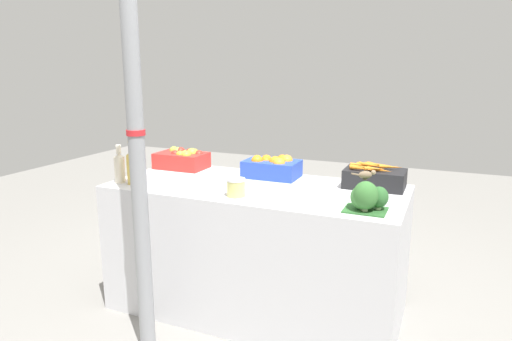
{
  "coord_description": "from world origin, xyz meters",
  "views": [
    {
      "loc": [
        1.12,
        -2.59,
        1.6
      ],
      "look_at": [
        0.0,
        0.0,
        0.96
      ],
      "focal_mm": 32.0,
      "sensor_mm": 36.0,
      "label": 1
    }
  ],
  "objects_px": {
    "broccoli_pile": "(367,197)",
    "apple_crate": "(182,158)",
    "juice_bottle_golden": "(132,166)",
    "pickle_jar": "(236,187)",
    "carrot_crate": "(375,177)",
    "sparrow_bird": "(366,174)",
    "support_pole": "(137,154)",
    "juice_bottle_cloudy": "(120,167)",
    "orange_crate": "(272,167)"
  },
  "relations": [
    {
      "from": "carrot_crate",
      "to": "pickle_jar",
      "type": "bearing_deg",
      "value": -143.6
    },
    {
      "from": "support_pole",
      "to": "pickle_jar",
      "type": "relative_size",
      "value": 20.43
    },
    {
      "from": "carrot_crate",
      "to": "juice_bottle_golden",
      "type": "height_order",
      "value": "juice_bottle_golden"
    },
    {
      "from": "carrot_crate",
      "to": "juice_bottle_golden",
      "type": "distance_m",
      "value": 1.55
    },
    {
      "from": "pickle_jar",
      "to": "sparrow_bird",
      "type": "height_order",
      "value": "sparrow_bird"
    },
    {
      "from": "juice_bottle_golden",
      "to": "pickle_jar",
      "type": "distance_m",
      "value": 0.75
    },
    {
      "from": "broccoli_pile",
      "to": "juice_bottle_golden",
      "type": "bearing_deg",
      "value": -179.45
    },
    {
      "from": "orange_crate",
      "to": "juice_bottle_golden",
      "type": "distance_m",
      "value": 0.93
    },
    {
      "from": "juice_bottle_golden",
      "to": "sparrow_bird",
      "type": "distance_m",
      "value": 1.49
    },
    {
      "from": "carrot_crate",
      "to": "juice_bottle_golden",
      "type": "xyz_separation_m",
      "value": [
        -1.46,
        -0.53,
        0.05
      ]
    },
    {
      "from": "juice_bottle_cloudy",
      "to": "sparrow_bird",
      "type": "relative_size",
      "value": 1.98
    },
    {
      "from": "juice_bottle_golden",
      "to": "juice_bottle_cloudy",
      "type": "bearing_deg",
      "value": 180.0
    },
    {
      "from": "support_pole",
      "to": "juice_bottle_golden",
      "type": "bearing_deg",
      "value": 132.24
    },
    {
      "from": "broccoli_pile",
      "to": "juice_bottle_cloudy",
      "type": "distance_m",
      "value": 1.6
    },
    {
      "from": "juice_bottle_golden",
      "to": "pickle_jar",
      "type": "bearing_deg",
      "value": 0.38
    },
    {
      "from": "apple_crate",
      "to": "sparrow_bird",
      "type": "height_order",
      "value": "sparrow_bird"
    },
    {
      "from": "juice_bottle_cloudy",
      "to": "juice_bottle_golden",
      "type": "relative_size",
      "value": 0.88
    },
    {
      "from": "pickle_jar",
      "to": "orange_crate",
      "type": "bearing_deg",
      "value": 87.37
    },
    {
      "from": "support_pole",
      "to": "apple_crate",
      "type": "bearing_deg",
      "value": 108.67
    },
    {
      "from": "sparrow_bird",
      "to": "broccoli_pile",
      "type": "bearing_deg",
      "value": -79.3
    },
    {
      "from": "apple_crate",
      "to": "orange_crate",
      "type": "distance_m",
      "value": 0.72
    },
    {
      "from": "support_pole",
      "to": "broccoli_pile",
      "type": "height_order",
      "value": "support_pole"
    },
    {
      "from": "juice_bottle_cloudy",
      "to": "support_pole",
      "type": "bearing_deg",
      "value": -40.73
    },
    {
      "from": "orange_crate",
      "to": "juice_bottle_cloudy",
      "type": "relative_size",
      "value": 1.47
    },
    {
      "from": "apple_crate",
      "to": "broccoli_pile",
      "type": "distance_m",
      "value": 1.55
    },
    {
      "from": "juice_bottle_golden",
      "to": "pickle_jar",
      "type": "xyz_separation_m",
      "value": [
        0.74,
        0.0,
        -0.06
      ]
    },
    {
      "from": "orange_crate",
      "to": "support_pole",
      "type": "bearing_deg",
      "value": -114.0
    },
    {
      "from": "apple_crate",
      "to": "broccoli_pile",
      "type": "height_order",
      "value": "broccoli_pile"
    },
    {
      "from": "support_pole",
      "to": "sparrow_bird",
      "type": "distance_m",
      "value": 1.21
    },
    {
      "from": "orange_crate",
      "to": "carrot_crate",
      "type": "height_order",
      "value": "orange_crate"
    },
    {
      "from": "carrot_crate",
      "to": "sparrow_bird",
      "type": "relative_size",
      "value": 2.93
    },
    {
      "from": "apple_crate",
      "to": "juice_bottle_golden",
      "type": "relative_size",
      "value": 1.3
    },
    {
      "from": "sparrow_bird",
      "to": "support_pole",
      "type": "bearing_deg",
      "value": 173.99
    },
    {
      "from": "apple_crate",
      "to": "pickle_jar",
      "type": "xyz_separation_m",
      "value": [
        0.7,
        -0.53,
        -0.02
      ]
    },
    {
      "from": "support_pole",
      "to": "carrot_crate",
      "type": "bearing_deg",
      "value": 39.98
    },
    {
      "from": "broccoli_pile",
      "to": "apple_crate",
      "type": "bearing_deg",
      "value": 160.33
    },
    {
      "from": "apple_crate",
      "to": "juice_bottle_golden",
      "type": "xyz_separation_m",
      "value": [
        -0.04,
        -0.54,
        0.04
      ]
    },
    {
      "from": "support_pole",
      "to": "pickle_jar",
      "type": "distance_m",
      "value": 0.6
    },
    {
      "from": "juice_bottle_golden",
      "to": "sparrow_bird",
      "type": "xyz_separation_m",
      "value": [
        1.49,
        0.03,
        0.08
      ]
    },
    {
      "from": "juice_bottle_golden",
      "to": "pickle_jar",
      "type": "height_order",
      "value": "juice_bottle_golden"
    },
    {
      "from": "support_pole",
      "to": "broccoli_pile",
      "type": "bearing_deg",
      "value": 19.54
    },
    {
      "from": "juice_bottle_cloudy",
      "to": "carrot_crate",
      "type": "bearing_deg",
      "value": 18.85
    },
    {
      "from": "orange_crate",
      "to": "carrot_crate",
      "type": "relative_size",
      "value": 1.0
    },
    {
      "from": "juice_bottle_cloudy",
      "to": "broccoli_pile",
      "type": "bearing_deg",
      "value": 0.52
    },
    {
      "from": "orange_crate",
      "to": "juice_bottle_cloudy",
      "type": "bearing_deg",
      "value": -148.47
    },
    {
      "from": "support_pole",
      "to": "sparrow_bird",
      "type": "xyz_separation_m",
      "value": [
        1.13,
        0.43,
        -0.1
      ]
    },
    {
      "from": "support_pole",
      "to": "broccoli_pile",
      "type": "relative_size",
      "value": 10.33
    },
    {
      "from": "pickle_jar",
      "to": "broccoli_pile",
      "type": "bearing_deg",
      "value": 0.72
    },
    {
      "from": "carrot_crate",
      "to": "pickle_jar",
      "type": "relative_size",
      "value": 3.28
    },
    {
      "from": "juice_bottle_cloudy",
      "to": "sparrow_bird",
      "type": "distance_m",
      "value": 1.59
    }
  ]
}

